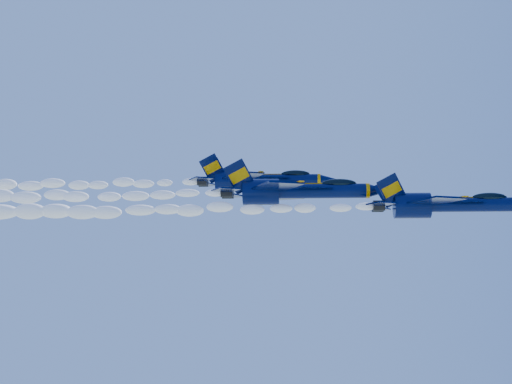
{
  "coord_description": "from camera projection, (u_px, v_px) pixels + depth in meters",
  "views": [
    {
      "loc": [
        4.95,
        -80.31,
        140.31
      ],
      "look_at": [
        0.34,
        -4.3,
        150.42
      ],
      "focal_mm": 50.0,
      "sensor_mm": 36.0,
      "label": 1
    }
  ],
  "objects": [
    {
      "name": "smoke_trail_jet_lead",
      "position": [
        89.0,
        211.0,
        72.0
      ],
      "size": [
        57.09,
        2.1,
        1.89
      ],
      "primitive_type": "ellipsoid",
      "color": "white"
    },
    {
      "name": "jet_lead",
      "position": [
        446.0,
        204.0,
        69.92
      ],
      "size": [
        16.48,
        13.52,
        6.12
      ],
      "color": "#020B33"
    },
    {
      "name": "jet_third",
      "position": [
        259.0,
        180.0,
        85.33
      ],
      "size": [
        16.94,
        13.9,
        6.29
      ],
      "color": "#020B33"
    },
    {
      "name": "jet_second",
      "position": [
        295.0,
        191.0,
        73.84
      ],
      "size": [
        17.66,
        14.49,
        6.56
      ],
      "color": "#020B33"
    }
  ]
}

